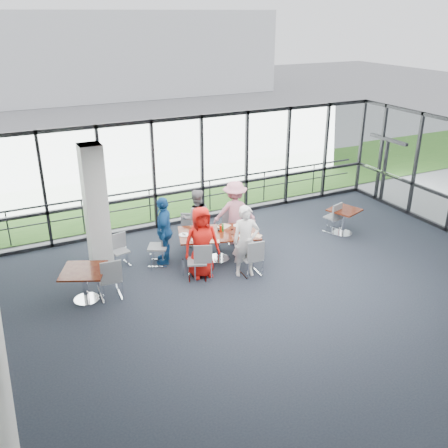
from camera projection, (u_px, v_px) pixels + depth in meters
name	position (u px, v px, depth m)	size (l,w,h in m)	color
floor	(293.00, 295.00, 11.30)	(12.00, 10.00, 0.02)	black
ceiling	(301.00, 157.00, 10.04)	(12.00, 10.00, 0.04)	silver
curtain_wall_back	(202.00, 169.00, 14.79)	(12.00, 0.10, 3.20)	white
exit_door	(384.00, 171.00, 16.42)	(0.12, 1.60, 2.10)	black
structural_column	(96.00, 211.00, 11.68)	(0.50, 0.50, 3.20)	silver
apron	(151.00, 175.00, 19.55)	(80.00, 70.00, 0.02)	gray
grass_strip	(169.00, 190.00, 17.89)	(80.00, 5.00, 0.01)	#23531A
hangar_main	(106.00, 52.00, 38.13)	(24.00, 10.00, 6.00)	silver
guard_rail	(195.00, 198.00, 15.72)	(0.06, 0.06, 12.00)	#2D2D33
main_table	(219.00, 237.00, 12.67)	(2.26, 1.67, 0.75)	#390C08
side_table_left	(84.00, 274.00, 10.84)	(1.21, 1.21, 0.75)	#390C08
side_table_right	(344.00, 214.00, 14.15)	(0.98, 0.98, 0.75)	#390C08
diner_near_left	(201.00, 242.00, 11.79)	(0.86, 0.56, 1.76)	red
diner_near_right	(246.00, 241.00, 11.83)	(0.65, 0.47, 1.77)	silver
diner_far_left	(196.00, 218.00, 13.31)	(0.79, 0.49, 1.63)	slate
diner_far_right	(235.00, 213.00, 13.50)	(1.15, 0.59, 1.78)	#CB7A8C
diner_end	(164.00, 230.00, 12.45)	(1.03, 0.56, 1.75)	#164A89
chair_main_nl	(197.00, 261.00, 11.79)	(0.45, 0.45, 0.92)	slate
chair_main_nr	(251.00, 258.00, 11.98)	(0.45, 0.45, 0.92)	slate
chair_main_fl	(194.00, 230.00, 13.63)	(0.41, 0.41, 0.83)	slate
chair_main_fr	(235.00, 226.00, 13.70)	(0.46, 0.46, 0.93)	slate
chair_main_end	(158.00, 247.00, 12.49)	(0.47, 0.47, 0.95)	slate
chair_spare_la	(109.00, 278.00, 11.00)	(0.48, 0.48, 0.97)	slate
chair_spare_lb	(120.00, 251.00, 12.44)	(0.39, 0.39, 0.79)	slate
chair_spare_r	(334.00, 217.00, 14.34)	(0.44, 0.44, 0.91)	slate
plate_nl	(197.00, 240.00, 12.20)	(0.26, 0.26, 0.01)	white
plate_nr	(244.00, 236.00, 12.42)	(0.26, 0.26, 0.01)	white
plate_fl	(197.00, 228.00, 12.87)	(0.27, 0.27, 0.01)	white
plate_fr	(238.00, 225.00, 13.03)	(0.24, 0.24, 0.01)	white
plate_end	(184.00, 235.00, 12.48)	(0.28, 0.28, 0.01)	white
tumbler_a	(211.00, 234.00, 12.35)	(0.07, 0.07, 0.15)	white
tumbler_b	(232.00, 232.00, 12.49)	(0.07, 0.07, 0.13)	white
tumbler_c	(219.00, 227.00, 12.80)	(0.07, 0.07, 0.13)	white
tumbler_d	(193.00, 234.00, 12.38)	(0.07, 0.07, 0.14)	white
menu_a	(214.00, 241.00, 12.13)	(0.28, 0.19, 0.00)	beige
menu_b	(256.00, 236.00, 12.45)	(0.28, 0.19, 0.00)	beige
menu_c	(224.00, 226.00, 12.99)	(0.32, 0.23, 0.00)	beige
condiment_caddy	(220.00, 230.00, 12.72)	(0.10, 0.07, 0.04)	black
ketchup_bottle	(221.00, 229.00, 12.62)	(0.06, 0.06, 0.18)	#B21D03
green_bottle	(223.00, 228.00, 12.66)	(0.05, 0.05, 0.20)	#227C25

